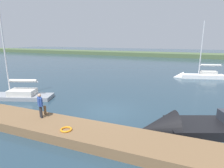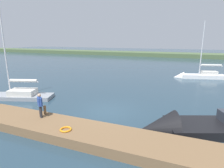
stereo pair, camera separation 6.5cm
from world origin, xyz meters
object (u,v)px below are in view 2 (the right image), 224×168
Objects in this scene: sailboat_near_dock at (6,97)px; sailboat_far_right at (197,77)px; life_ring_buoy at (66,129)px; mooring_post_near at (45,110)px; person_on_dock at (40,104)px; sailboat_far_left at (208,129)px.

sailboat_far_right is at bearing -154.06° from sailboat_near_dock.
life_ring_buoy is 10.71m from sailboat_near_dock.
person_on_dock reaches higher than mooring_post_near.
life_ring_buoy is 0.07× the size of sailboat_near_dock.
life_ring_buoy is 0.08× the size of sailboat_far_right.
sailboat_far_left is at bearing 74.98° from sailboat_far_right.
sailboat_far_right is (-0.06, -17.33, -0.03)m from sailboat_far_left.
sailboat_far_left is 1.06× the size of sailboat_near_dock.
sailboat_near_dock is at bearing -22.30° from sailboat_far_left.
person_on_dock is (2.53, -0.88, 0.86)m from life_ring_buoy.
mooring_post_near is 10.44m from sailboat_far_left.
sailboat_near_dock reaches higher than sailboat_far_right.
life_ring_buoy is at bearing 55.70° from sailboat_far_right.
sailboat_near_dock is 8.14m from person_on_dock.
sailboat_far_right reaches higher than person_on_dock.
sailboat_far_left reaches higher than sailboat_near_dock.
sailboat_near_dock is 24.39m from sailboat_far_right.
sailboat_far_right is at bearing -111.78° from sailboat_far_left.
sailboat_far_right is (-7.52, -21.26, -0.44)m from life_ring_buoy.
person_on_dock is at bearing -4.57° from sailboat_far_left.
mooring_post_near is 0.38× the size of person_on_dock.
sailboat_near_dock reaches higher than life_ring_buoy.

